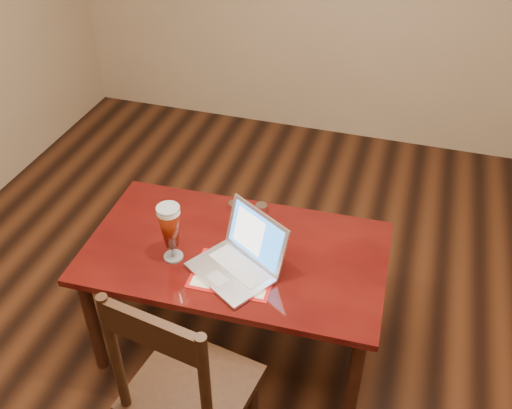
% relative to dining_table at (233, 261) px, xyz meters
% --- Properties ---
extents(ground, '(5.00, 5.00, 0.00)m').
position_rel_dining_table_xyz_m(ground, '(0.14, -0.12, -0.60)').
color(ground, black).
rests_on(ground, ground).
extents(room_shell, '(4.51, 5.01, 2.71)m').
position_rel_dining_table_xyz_m(room_shell, '(0.14, -0.12, 1.16)').
color(room_shell, tan).
rests_on(room_shell, ground).
extents(dining_table, '(1.45, 0.85, 0.96)m').
position_rel_dining_table_xyz_m(dining_table, '(0.00, 0.00, 0.00)').
color(dining_table, '#4D0D0A').
rests_on(dining_table, ground).
extents(dining_chair, '(0.53, 0.51, 1.10)m').
position_rel_dining_table_xyz_m(dining_chair, '(0.03, -0.68, -0.08)').
color(dining_chair, black).
rests_on(dining_chair, ground).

